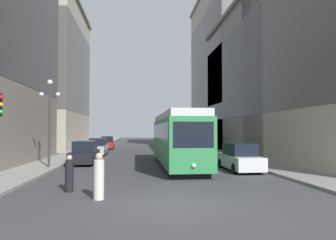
{
  "coord_description": "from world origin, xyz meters",
  "views": [
    {
      "loc": [
        -1.45,
        -10.74,
        2.67
      ],
      "look_at": [
        0.49,
        6.95,
        3.29
      ],
      "focal_mm": 31.88,
      "sensor_mm": 36.0,
      "label": 1
    }
  ],
  "objects_px": {
    "parked_car_left_mid": "(85,153)",
    "pedestrian_crossing_far": "(69,175)",
    "parked_car_left_near": "(98,147)",
    "lamp_post_left_near": "(50,110)",
    "streetcar": "(177,138)",
    "transit_bus": "(187,136)",
    "parked_car_right_far": "(239,158)",
    "pedestrian_crossing_near": "(99,178)",
    "parked_car_left_far": "(107,143)"
  },
  "relations": [
    {
      "from": "parked_car_left_mid",
      "to": "pedestrian_crossing_far",
      "type": "relative_size",
      "value": 3.03
    },
    {
      "from": "parked_car_left_near",
      "to": "lamp_post_left_near",
      "type": "height_order",
      "value": "lamp_post_left_near"
    },
    {
      "from": "streetcar",
      "to": "parked_car_left_mid",
      "type": "relative_size",
      "value": 2.72
    },
    {
      "from": "transit_bus",
      "to": "lamp_post_left_near",
      "type": "distance_m",
      "value": 22.63
    },
    {
      "from": "transit_bus",
      "to": "parked_car_left_mid",
      "type": "distance_m",
      "value": 18.87
    },
    {
      "from": "parked_car_left_mid",
      "to": "parked_car_right_far",
      "type": "height_order",
      "value": "same"
    },
    {
      "from": "pedestrian_crossing_far",
      "to": "lamp_post_left_near",
      "type": "xyz_separation_m",
      "value": [
        -3.07,
        7.95,
        3.34
      ]
    },
    {
      "from": "parked_car_left_mid",
      "to": "lamp_post_left_near",
      "type": "height_order",
      "value": "lamp_post_left_near"
    },
    {
      "from": "parked_car_right_far",
      "to": "pedestrian_crossing_near",
      "type": "xyz_separation_m",
      "value": [
        -8.33,
        -7.56,
        -0.01
      ]
    },
    {
      "from": "lamp_post_left_near",
      "to": "parked_car_left_near",
      "type": "bearing_deg",
      "value": 80.78
    },
    {
      "from": "parked_car_left_mid",
      "to": "lamp_post_left_near",
      "type": "distance_m",
      "value": 4.92
    },
    {
      "from": "lamp_post_left_near",
      "to": "streetcar",
      "type": "bearing_deg",
      "value": 4.62
    },
    {
      "from": "parked_car_left_far",
      "to": "pedestrian_crossing_far",
      "type": "bearing_deg",
      "value": -89.76
    },
    {
      "from": "streetcar",
      "to": "parked_car_left_mid",
      "type": "xyz_separation_m",
      "value": [
        -7.1,
        2.45,
        -1.26
      ]
    },
    {
      "from": "transit_bus",
      "to": "parked_car_right_far",
      "type": "height_order",
      "value": "transit_bus"
    },
    {
      "from": "parked_car_left_mid",
      "to": "pedestrian_crossing_near",
      "type": "xyz_separation_m",
      "value": [
        2.63,
        -12.75,
        -0.01
      ]
    },
    {
      "from": "parked_car_left_mid",
      "to": "lamp_post_left_near",
      "type": "bearing_deg",
      "value": -120.71
    },
    {
      "from": "parked_car_left_near",
      "to": "pedestrian_crossing_far",
      "type": "relative_size",
      "value": 2.88
    },
    {
      "from": "parked_car_left_far",
      "to": "lamp_post_left_near",
      "type": "bearing_deg",
      "value": -96.75
    },
    {
      "from": "parked_car_left_near",
      "to": "pedestrian_crossing_near",
      "type": "bearing_deg",
      "value": -82.35
    },
    {
      "from": "streetcar",
      "to": "parked_car_left_far",
      "type": "distance_m",
      "value": 23.05
    },
    {
      "from": "streetcar",
      "to": "lamp_post_left_near",
      "type": "bearing_deg",
      "value": -175.4
    },
    {
      "from": "parked_car_left_near",
      "to": "pedestrian_crossing_far",
      "type": "bearing_deg",
      "value": -85.99
    },
    {
      "from": "pedestrian_crossing_far",
      "to": "pedestrian_crossing_near",
      "type": "bearing_deg",
      "value": 119.18
    },
    {
      "from": "parked_car_left_far",
      "to": "pedestrian_crossing_far",
      "type": "height_order",
      "value": "parked_car_left_far"
    },
    {
      "from": "transit_bus",
      "to": "parked_car_left_far",
      "type": "height_order",
      "value": "transit_bus"
    },
    {
      "from": "pedestrian_crossing_far",
      "to": "transit_bus",
      "type": "bearing_deg",
      "value": -123.36
    },
    {
      "from": "parked_car_left_near",
      "to": "lamp_post_left_near",
      "type": "relative_size",
      "value": 0.76
    },
    {
      "from": "streetcar",
      "to": "parked_car_left_near",
      "type": "height_order",
      "value": "streetcar"
    },
    {
      "from": "parked_car_left_near",
      "to": "pedestrian_crossing_far",
      "type": "distance_m",
      "value": 19.69
    },
    {
      "from": "parked_car_left_far",
      "to": "pedestrian_crossing_near",
      "type": "bearing_deg",
      "value": -87.28
    },
    {
      "from": "transit_bus",
      "to": "parked_car_right_far",
      "type": "relative_size",
      "value": 2.48
    },
    {
      "from": "parked_car_right_far",
      "to": "parked_car_left_far",
      "type": "xyz_separation_m",
      "value": [
        -10.95,
        24.63,
        -0.0
      ]
    },
    {
      "from": "transit_bus",
      "to": "pedestrian_crossing_far",
      "type": "relative_size",
      "value": 7.59
    },
    {
      "from": "transit_bus",
      "to": "streetcar",
      "type": "bearing_deg",
      "value": -104.14
    },
    {
      "from": "pedestrian_crossing_near",
      "to": "transit_bus",
      "type": "bearing_deg",
      "value": -136.34
    },
    {
      "from": "streetcar",
      "to": "parked_car_left_far",
      "type": "bearing_deg",
      "value": 107.96
    },
    {
      "from": "streetcar",
      "to": "lamp_post_left_near",
      "type": "distance_m",
      "value": 9.25
    },
    {
      "from": "transit_bus",
      "to": "parked_car_left_far",
      "type": "xyz_separation_m",
      "value": [
        -11.03,
        4.17,
        -1.1
      ]
    },
    {
      "from": "parked_car_right_far",
      "to": "pedestrian_crossing_near",
      "type": "distance_m",
      "value": 11.24
    },
    {
      "from": "parked_car_left_far",
      "to": "transit_bus",
      "type": "bearing_deg",
      "value": -22.66
    },
    {
      "from": "streetcar",
      "to": "parked_car_left_far",
      "type": "xyz_separation_m",
      "value": [
        -7.1,
        21.89,
        -1.26
      ]
    },
    {
      "from": "streetcar",
      "to": "parked_car_right_far",
      "type": "relative_size",
      "value": 2.7
    },
    {
      "from": "parked_car_left_near",
      "to": "parked_car_left_far",
      "type": "bearing_deg",
      "value": 90.63
    },
    {
      "from": "pedestrian_crossing_far",
      "to": "streetcar",
      "type": "bearing_deg",
      "value": -137.24
    },
    {
      "from": "parked_car_left_far",
      "to": "pedestrian_crossing_near",
      "type": "relative_size",
      "value": 2.58
    },
    {
      "from": "parked_car_left_near",
      "to": "parked_car_right_far",
      "type": "height_order",
      "value": "same"
    },
    {
      "from": "parked_car_left_near",
      "to": "parked_car_left_mid",
      "type": "height_order",
      "value": "same"
    },
    {
      "from": "parked_car_right_far",
      "to": "streetcar",
      "type": "bearing_deg",
      "value": -35.48
    },
    {
      "from": "transit_bus",
      "to": "parked_car_right_far",
      "type": "xyz_separation_m",
      "value": [
        -0.08,
        -20.46,
        -1.1
      ]
    }
  ]
}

